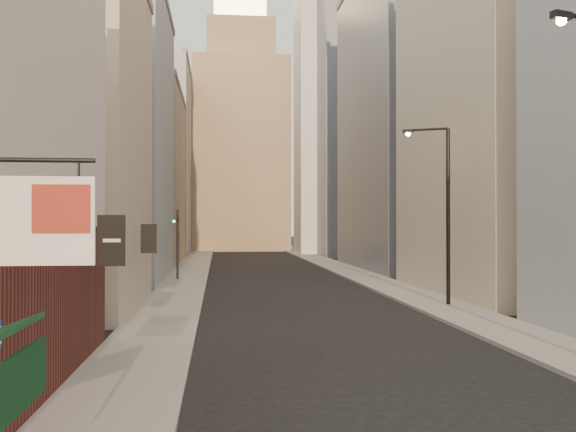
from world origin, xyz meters
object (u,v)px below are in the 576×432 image
at_px(streetlamp_mid, 443,204).
at_px(traffic_light_left, 178,230).
at_px(white_tower, 327,112).
at_px(clock_tower, 240,133).

xyz_separation_m(streetlamp_mid, traffic_light_left, (-13.78, 15.37, -1.42)).
bearing_deg(white_tower, streetlamp_mid, -93.56).
relative_size(clock_tower, streetlamp_mid, 5.13).
relative_size(clock_tower, white_tower, 1.08).
relative_size(white_tower, traffic_light_left, 8.30).
distance_m(white_tower, traffic_light_left, 43.92).
height_order(clock_tower, traffic_light_left, clock_tower).
distance_m(clock_tower, white_tower, 17.83).
bearing_deg(traffic_light_left, white_tower, -107.04).
xyz_separation_m(clock_tower, white_tower, (11.00, -14.00, 0.97)).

